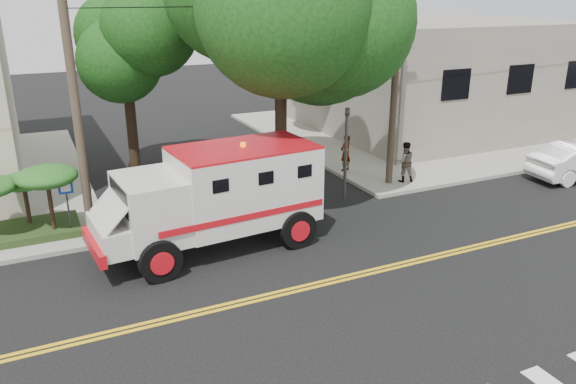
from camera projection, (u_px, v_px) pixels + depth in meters
ground at (329, 282)px, 15.67m from camera, size 100.00×100.00×0.00m
sidewalk_ne at (419, 130)px, 32.56m from camera, size 17.00×17.00×0.15m
building_right at (439, 74)px, 32.56m from camera, size 14.00×12.00×6.00m
utility_pole_left at (75, 102)px, 17.02m from camera, size 0.28×0.28×9.00m
utility_pole_right at (395, 77)px, 21.97m from camera, size 0.28×0.28×9.00m
tree_main at (295, 6)px, 19.32m from camera, size 6.08×5.70×9.85m
tree_left at (133, 42)px, 22.71m from camera, size 4.48×4.20×7.70m
tree_right at (332, 22)px, 30.61m from camera, size 4.80×4.50×8.20m
traffic_signal at (346, 144)px, 21.22m from camera, size 0.15×0.18×3.60m
accessibility_sign at (67, 199)px, 17.98m from camera, size 0.45×0.10×2.02m
palm_planter at (23, 192)px, 17.77m from camera, size 3.52×2.63×2.36m
armored_truck at (218, 193)px, 17.23m from camera, size 7.15×3.29×3.17m
pedestrian_a at (346, 153)px, 24.72m from camera, size 0.68×0.55×1.60m
pedestrian_b at (405, 162)px, 23.26m from camera, size 0.99×0.88×1.70m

